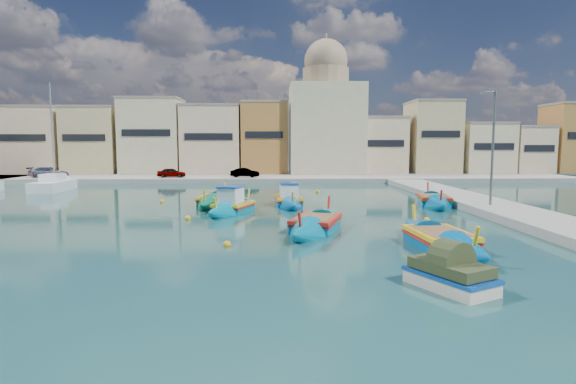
# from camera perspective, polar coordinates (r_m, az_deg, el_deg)

# --- Properties ---
(ground) EXTENTS (160.00, 160.00, 0.00)m
(ground) POSITION_cam_1_polar(r_m,az_deg,el_deg) (24.03, -9.29, -4.85)
(ground) COLOR #153F3E
(ground) RESTS_ON ground
(east_quay) EXTENTS (4.00, 70.00, 0.50)m
(east_quay) POSITION_cam_1_polar(r_m,az_deg,el_deg) (27.90, 30.49, -3.58)
(east_quay) COLOR gray
(east_quay) RESTS_ON ground
(north_quay) EXTENTS (80.00, 8.00, 0.60)m
(north_quay) POSITION_cam_1_polar(r_m,az_deg,el_deg) (55.62, -4.72, 1.68)
(north_quay) COLOR gray
(north_quay) RESTS_ON ground
(north_townhouses) EXTENTS (83.20, 7.87, 10.19)m
(north_townhouses) POSITION_cam_1_polar(r_m,az_deg,el_deg) (62.82, 1.77, 6.48)
(north_townhouses) COLOR beige
(north_townhouses) RESTS_ON ground
(church_block) EXTENTS (10.00, 10.00, 19.10)m
(church_block) POSITION_cam_1_polar(r_m,az_deg,el_deg) (63.83, 4.77, 9.52)
(church_block) COLOR beige
(church_block) RESTS_ON ground
(quay_street_lamp) EXTENTS (1.18, 0.16, 8.00)m
(quay_street_lamp) POSITION_cam_1_polar(r_m,az_deg,el_deg) (32.57, 24.48, 5.20)
(quay_street_lamp) COLOR #595B60
(quay_street_lamp) RESTS_ON ground
(parked_cars) EXTENTS (27.33, 2.40, 1.28)m
(parked_cars) POSITION_cam_1_polar(r_m,az_deg,el_deg) (56.97, -19.99, 2.35)
(parked_cars) COLOR #4C1919
(parked_cars) RESTS_ON north_quay
(luzzu_turquoise_cabin) EXTENTS (2.40, 8.40, 2.66)m
(luzzu_turquoise_cabin) POSITION_cam_1_polar(r_m,az_deg,el_deg) (33.57, 0.05, -1.12)
(luzzu_turquoise_cabin) COLOR #005BA1
(luzzu_turquoise_cabin) RESTS_ON ground
(luzzu_blue_cabin) EXTENTS (4.17, 7.87, 2.71)m
(luzzu_blue_cabin) POSITION_cam_1_polar(r_m,az_deg,el_deg) (30.28, -6.95, -1.93)
(luzzu_blue_cabin) COLOR #007999
(luzzu_blue_cabin) RESTS_ON ground
(luzzu_cyan_mid) EXTENTS (3.60, 8.89, 2.56)m
(luzzu_cyan_mid) POSITION_cam_1_polar(r_m,az_deg,el_deg) (35.32, 18.00, -1.15)
(luzzu_cyan_mid) COLOR #006BA0
(luzzu_cyan_mid) RESTS_ON ground
(luzzu_green) EXTENTS (3.01, 8.17, 2.51)m
(luzzu_green) POSITION_cam_1_polar(r_m,az_deg,el_deg) (34.04, -9.17, -1.19)
(luzzu_green) COLOR #0A6D4D
(luzzu_green) RESTS_ON ground
(luzzu_blue_south) EXTENTS (4.74, 9.03, 2.55)m
(luzzu_blue_south) POSITION_cam_1_polar(r_m,az_deg,el_deg) (23.89, 3.59, -4.20)
(luzzu_blue_south) COLOR #00799F
(luzzu_blue_south) RESTS_ON ground
(luzzu_cyan_south) EXTENTS (2.82, 8.58, 2.62)m
(luzzu_cyan_south) POSITION_cam_1_polar(r_m,az_deg,el_deg) (20.89, 18.71, -5.96)
(luzzu_cyan_south) COLOR #005CA0
(luzzu_cyan_south) RESTS_ON ground
(tender_near) EXTENTS (2.59, 3.12, 1.35)m
(tender_near) POSITION_cam_1_polar(r_m,az_deg,el_deg) (15.15, 19.91, -9.99)
(tender_near) COLOR beige
(tender_near) RESTS_ON ground
(yacht_north) EXTENTS (2.91, 8.57, 11.27)m
(yacht_north) POSITION_cam_1_polar(r_m,az_deg,el_deg) (50.89, -26.88, 0.81)
(yacht_north) COLOR white
(yacht_north) RESTS_ON ground
(mooring_buoys) EXTENTS (18.19, 22.76, 0.36)m
(mooring_buoys) POSITION_cam_1_polar(r_m,az_deg,el_deg) (30.59, -3.55, -2.30)
(mooring_buoys) COLOR gold
(mooring_buoys) RESTS_ON ground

